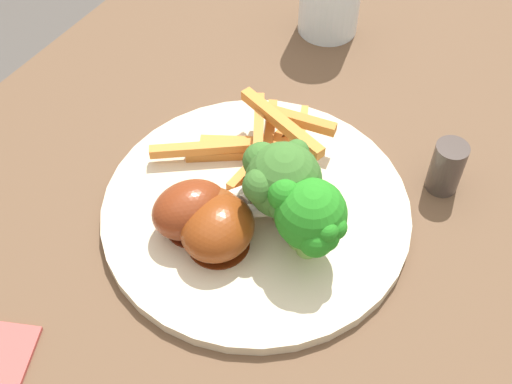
{
  "coord_description": "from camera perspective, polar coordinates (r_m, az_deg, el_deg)",
  "views": [
    {
      "loc": [
        0.37,
        0.18,
        1.22
      ],
      "look_at": [
        0.06,
        -0.01,
        0.77
      ],
      "focal_mm": 46.92,
      "sensor_mm": 36.0,
      "label": 1
    }
  ],
  "objects": [
    {
      "name": "chicken_drumstick_near",
      "position": [
        0.56,
        -3.03,
        -2.79
      ],
      "size": [
        0.12,
        0.06,
        0.05
      ],
      "color": "#561F0A",
      "rests_on": "dinner_plate"
    },
    {
      "name": "chicken_drumstick_extra",
      "position": [
        0.57,
        -5.17,
        -1.4
      ],
      "size": [
        0.12,
        0.09,
        0.05
      ],
      "color": "#521B0C",
      "rests_on": "dinner_plate"
    },
    {
      "name": "carrot_fries_pile",
      "position": [
        0.62,
        0.35,
        3.84
      ],
      "size": [
        0.17,
        0.15,
        0.04
      ],
      "color": "orange",
      "rests_on": "dinner_plate"
    },
    {
      "name": "chicken_drumstick_far",
      "position": [
        0.57,
        -3.71,
        -1.73
      ],
      "size": [
        0.1,
        0.11,
        0.04
      ],
      "color": "#57230E",
      "rests_on": "dinner_plate"
    },
    {
      "name": "broccoli_floret_front",
      "position": [
        0.53,
        4.68,
        -2.18
      ],
      "size": [
        0.06,
        0.07,
        0.08
      ],
      "color": "#87BF55",
      "rests_on": "dinner_plate"
    },
    {
      "name": "pepper_shaker",
      "position": [
        0.63,
        15.94,
        2.05
      ],
      "size": [
        0.03,
        0.03,
        0.05
      ],
      "primitive_type": "cylinder",
      "color": "#423833",
      "rests_on": "dining_table"
    },
    {
      "name": "dining_table",
      "position": [
        0.72,
        3.22,
        -4.64
      ],
      "size": [
        1.16,
        0.67,
        0.73
      ],
      "color": "brown",
      "rests_on": "ground_plane"
    },
    {
      "name": "broccoli_floret_back",
      "position": [
        0.54,
        4.06,
        -1.76
      ],
      "size": [
        0.05,
        0.04,
        0.06
      ],
      "color": "#81B54E",
      "rests_on": "dinner_plate"
    },
    {
      "name": "broccoli_floret_middle",
      "position": [
        0.55,
        2.13,
        1.1
      ],
      "size": [
        0.07,
        0.07,
        0.08
      ],
      "color": "#8AA056",
      "rests_on": "dinner_plate"
    },
    {
      "name": "dinner_plate",
      "position": [
        0.6,
        0.0,
        -1.57
      ],
      "size": [
        0.28,
        0.28,
        0.01
      ],
      "primitive_type": "cylinder",
      "color": "beige",
      "rests_on": "dining_table"
    }
  ]
}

